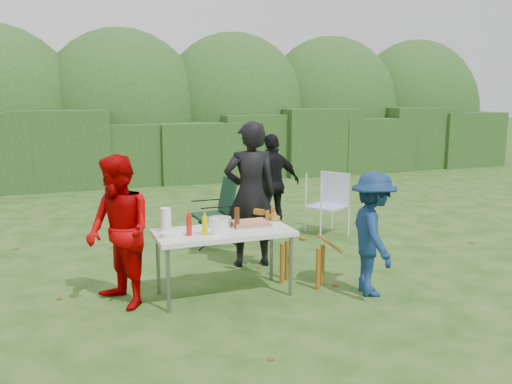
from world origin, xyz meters
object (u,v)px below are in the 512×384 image
object	(u,v)px
paper_towel_roll	(166,220)
camping_chair	(213,212)
dog	(302,250)
mustard_bottle	(205,226)
person_red_jacket	(119,232)
ketchup_bottle	(189,225)
beer_bottle	(237,218)
person_black_puffy	(273,184)
folding_table	(224,235)
lawn_chair	(327,204)
person_cook	(250,195)
child	(373,234)

from	to	relation	value
paper_towel_roll	camping_chair	bearing A→B (deg)	60.30
dog	mustard_bottle	world-z (taller)	mustard_bottle
person_red_jacket	ketchup_bottle	size ratio (longest dim) A/B	7.29
beer_bottle	paper_towel_roll	size ratio (longest dim) A/B	0.92
dog	person_black_puffy	bearing A→B (deg)	-58.58
folding_table	lawn_chair	xyz separation A→B (m)	(2.33, 1.98, -0.20)
person_cook	mustard_bottle	size ratio (longest dim) A/B	9.39
person_red_jacket	paper_towel_roll	xyz separation A→B (m)	(0.51, 0.08, 0.07)
lawn_chair	ketchup_bottle	xyz separation A→B (m)	(-2.74, -2.06, 0.36)
beer_bottle	lawn_chair	bearing A→B (deg)	42.24
folding_table	dog	xyz separation A→B (m)	(0.96, -0.00, -0.26)
dog	ketchup_bottle	size ratio (longest dim) A/B	4.04
mustard_bottle	paper_towel_roll	xyz separation A→B (m)	(-0.36, 0.29, 0.03)
person_black_puffy	paper_towel_roll	distance (m)	3.09
dog	ketchup_bottle	xyz separation A→B (m)	(-1.36, -0.08, 0.43)
child	camping_chair	distance (m)	2.81
folding_table	child	xyz separation A→B (m)	(1.55, -0.54, 0.00)
person_cook	child	xyz separation A→B (m)	(0.91, -1.45, -0.25)
person_red_jacket	child	bearing A→B (deg)	54.54
beer_bottle	dog	bearing A→B (deg)	-0.43
person_cook	ketchup_bottle	world-z (taller)	person_cook
person_black_puffy	lawn_chair	distance (m)	0.92
person_red_jacket	child	world-z (taller)	person_red_jacket
child	paper_towel_roll	world-z (taller)	child
folding_table	person_black_puffy	size ratio (longest dim) A/B	0.94
person_black_puffy	dog	distance (m)	2.48
folding_table	mustard_bottle	distance (m)	0.31
beer_bottle	mustard_bottle	bearing A→B (deg)	-163.23
person_cook	ketchup_bottle	distance (m)	1.44
lawn_chair	beer_bottle	world-z (taller)	lawn_chair
person_cook	person_black_puffy	world-z (taller)	person_cook
folding_table	dog	bearing A→B (deg)	-0.01
mustard_bottle	ketchup_bottle	xyz separation A→B (m)	(-0.16, 0.03, 0.01)
person_black_puffy	beer_bottle	xyz separation A→B (m)	(-1.40, -2.37, 0.06)
dog	person_cook	bearing A→B (deg)	-25.49
person_cook	dog	size ratio (longest dim) A/B	2.11
person_black_puffy	beer_bottle	distance (m)	2.76
dog	beer_bottle	world-z (taller)	beer_bottle
person_black_puffy	ketchup_bottle	distance (m)	3.15
camping_chair	paper_towel_roll	distance (m)	2.19
dog	ketchup_bottle	distance (m)	1.43
person_red_jacket	ketchup_bottle	bearing A→B (deg)	54.32
person_red_jacket	lawn_chair	size ratio (longest dim) A/B	1.64
dog	beer_bottle	xyz separation A→B (m)	(-0.80, 0.01, 0.44)
person_cook	child	size ratio (longest dim) A/B	1.36
camping_chair	paper_towel_roll	xyz separation A→B (m)	(-1.07, -1.87, 0.38)
person_cook	dog	bearing A→B (deg)	117.10
camping_chair	person_cook	bearing A→B (deg)	98.02
folding_table	beer_bottle	bearing A→B (deg)	2.16
person_cook	beer_bottle	world-z (taller)	person_cook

